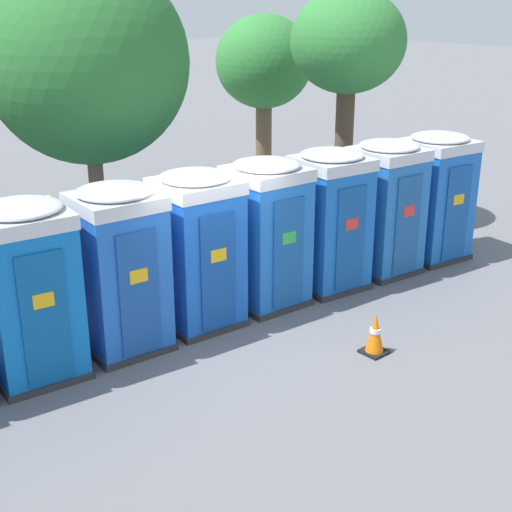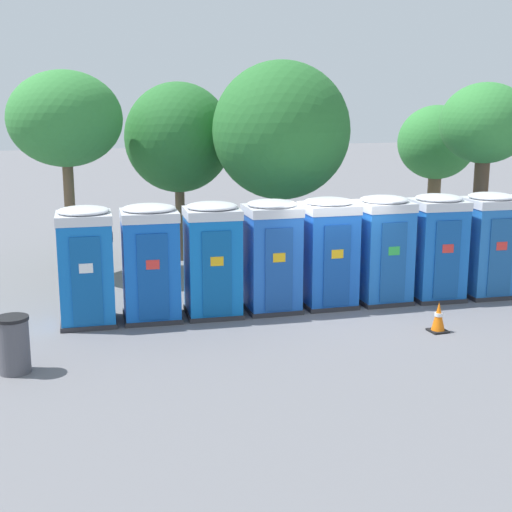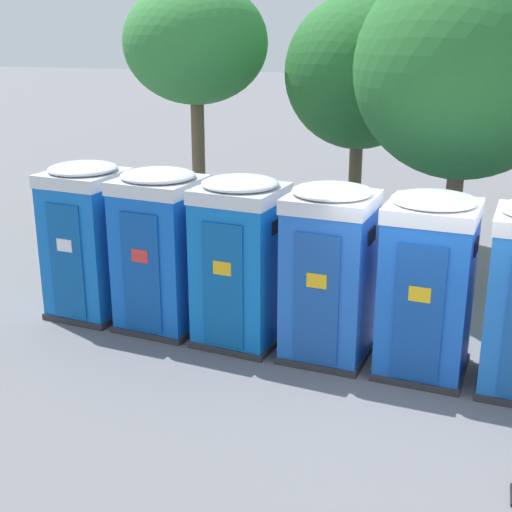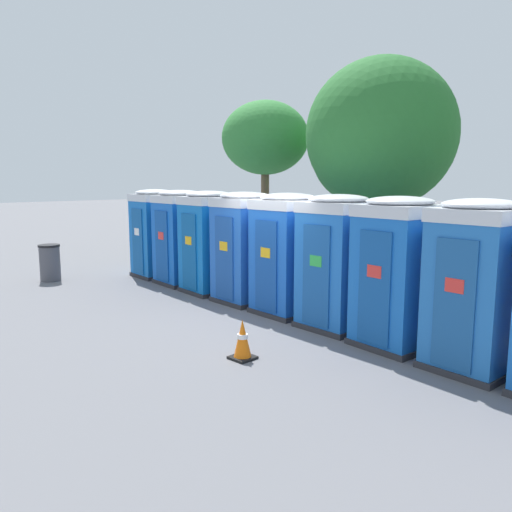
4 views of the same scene
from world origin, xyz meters
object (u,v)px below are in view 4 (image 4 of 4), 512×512
portapotty_4 (287,253)px  traffic_cone (243,340)px  portapotty_3 (244,247)px  portapotty_2 (209,241)px  portapotty_1 (181,237)px  street_tree_1 (265,139)px  street_tree_0 (381,135)px  portapotty_5 (337,261)px  street_tree_3 (362,153)px  portapotty_7 (476,285)px  portapotty_0 (156,233)px  portapotty_6 (397,272)px  trash_can (50,263)px

portapotty_4 → traffic_cone: size_ratio=3.97×
portapotty_3 → portapotty_2: bearing=176.3°
portapotty_2 → portapotty_4: size_ratio=1.00×
portapotty_1 → street_tree_1: (-1.27, 4.63, 2.93)m
street_tree_0 → traffic_cone: size_ratio=9.00×
portapotty_5 → street_tree_3: 7.35m
portapotty_5 → street_tree_3: street_tree_3 is taller
portapotty_7 → street_tree_0: (-3.95, 3.80, 2.63)m
portapotty_1 → portapotty_2: same height
portapotty_0 → portapotty_2: same height
portapotty_6 → street_tree_3: (-4.81, 6.22, 2.36)m
portapotty_6 → portapotty_3: bearing=174.8°
portapotty_0 → street_tree_1: bearing=88.9°
portapotty_1 → portapotty_5: same height
portapotty_4 → portapotty_5: same height
portapotty_2 → portapotty_5: bearing=-4.0°
portapotty_5 → trash_can: bearing=-166.8°
portapotty_5 → street_tree_1: street_tree_1 is taller
street_tree_0 → portapotty_7: bearing=-43.8°
traffic_cone → street_tree_0: bearing=101.8°
portapotty_3 → trash_can: bearing=-159.1°
portapotty_3 → street_tree_1: 6.93m
portapotty_2 → portapotty_3: (1.36, -0.09, 0.00)m
portapotty_6 → traffic_cone: (-1.37, -2.27, -0.97)m
portapotty_3 → portapotty_4: (1.36, -0.08, -0.00)m
portapotty_5 → traffic_cone: bearing=-90.4°
portapotty_5 → street_tree_0: size_ratio=0.44×
portapotty_6 → traffic_cone: size_ratio=3.97×
portapotty_0 → portapotty_1: bearing=-4.8°
street_tree_1 → street_tree_3: (3.26, 0.99, -0.57)m
portapotty_4 → portapotty_3: bearing=176.6°
portapotty_3 → street_tree_0: street_tree_0 is taller
portapotty_3 → portapotty_4: 1.36m
portapotty_0 → street_tree_1: street_tree_1 is taller
portapotty_2 → portapotty_5: (4.08, -0.28, 0.00)m
trash_can → portapotty_0: bearing=58.2°
portapotty_0 → trash_can: size_ratio=2.49×
portapotty_7 → street_tree_3: size_ratio=0.48×
traffic_cone → trash_can: bearing=176.6°
portapotty_0 → portapotty_4: (5.44, -0.42, -0.00)m
portapotty_4 → portapotty_6: (2.71, -0.29, 0.00)m
portapotty_2 → portapotty_6: bearing=-4.9°
portapotty_0 → portapotty_6: 8.18m
portapotty_5 → portapotty_3: bearing=175.9°
portapotty_0 → portapotty_4: size_ratio=1.00×
portapotty_0 → street_tree_3: size_ratio=0.48×
street_tree_0 → trash_can: 9.55m
street_tree_1 → trash_can: size_ratio=5.38×
portapotty_1 → street_tree_0: street_tree_0 is taller
portapotty_3 → street_tree_3: bearing=97.2°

